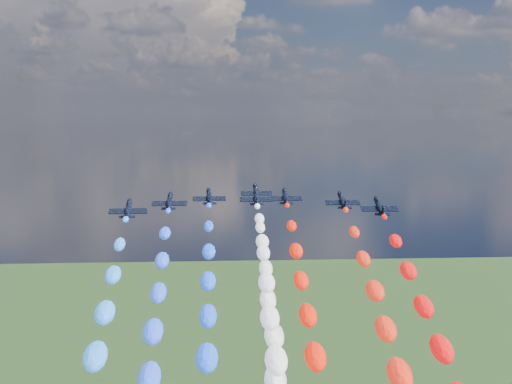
{
  "coord_description": "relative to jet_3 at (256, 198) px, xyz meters",
  "views": [
    {
      "loc": [
        -8.86,
        -141.45,
        124.25
      ],
      "look_at": [
        0.0,
        4.0,
        106.63
      ],
      "focal_mm": 45.76,
      "sensor_mm": 36.0,
      "label": 1
    }
  ],
  "objects": [
    {
      "name": "jet_2",
      "position": [
        -11.03,
        1.94,
        0.0
      ],
      "size": [
        8.24,
        10.96,
        5.54
      ],
      "primitive_type": null,
      "rotation": [
        0.33,
        0.0,
        0.04
      ],
      "color": "black"
    },
    {
      "name": "jet_6",
      "position": [
        19.06,
        -6.73,
        0.0
      ],
      "size": [
        7.99,
        10.77,
        5.54
      ],
      "primitive_type": null,
      "rotation": [
        0.33,
        0.0,
        -0.02
      ],
      "color": "black"
    },
    {
      "name": "jet_1",
      "position": [
        -19.84,
        -5.72,
        0.0
      ],
      "size": [
        7.87,
        10.69,
        5.54
      ],
      "primitive_type": null,
      "rotation": [
        0.33,
        0.0,
        -0.01
      ],
      "color": "black"
    },
    {
      "name": "jet_4",
      "position": [
        0.72,
        11.5,
        0.0
      ],
      "size": [
        8.3,
        11.0,
        5.54
      ],
      "primitive_type": null,
      "rotation": [
        0.33,
        0.0,
        0.05
      ],
      "color": "black"
    },
    {
      "name": "jet_0",
      "position": [
        -27.5,
        -16.79,
        0.0
      ],
      "size": [
        8.21,
        10.93,
        5.54
      ],
      "primitive_type": null,
      "rotation": [
        0.33,
        0.0,
        0.04
      ],
      "color": "black"
    },
    {
      "name": "jet_7",
      "position": [
        25.06,
        -16.64,
        0.0
      ],
      "size": [
        8.29,
        10.99,
        5.54
      ],
      "primitive_type": null,
      "rotation": [
        0.33,
        0.0,
        -0.05
      ],
      "color": "black"
    },
    {
      "name": "jet_5",
      "position": [
        6.96,
        1.25,
        0.0
      ],
      "size": [
        8.29,
        10.99,
        5.54
      ],
      "primitive_type": null,
      "rotation": [
        0.33,
        0.0,
        -0.05
      ],
      "color": "black"
    },
    {
      "name": "jet_3",
      "position": [
        0.0,
        0.0,
        0.0
      ],
      "size": [
        8.03,
        10.8,
        5.54
      ],
      "primitive_type": null,
      "rotation": [
        0.33,
        0.0,
        -0.02
      ],
      "color": "black"
    }
  ]
}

